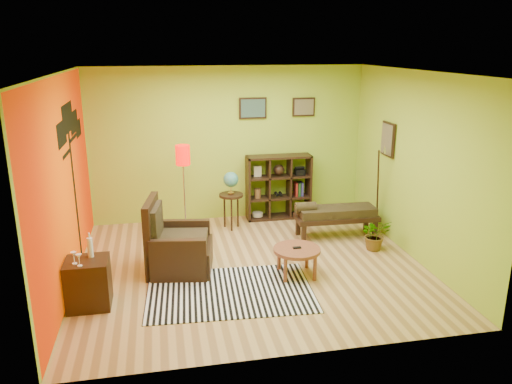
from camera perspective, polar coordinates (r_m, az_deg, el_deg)
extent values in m
plane|color=tan|center=(7.46, -0.53, -8.48)|extent=(5.00, 5.00, 0.00)
cube|color=#A1C631|center=(9.15, -3.17, 5.46)|extent=(5.00, 0.04, 2.80)
cube|color=#A1C631|center=(4.89, 4.33, -4.52)|extent=(5.00, 0.04, 2.80)
cube|color=#A1C631|center=(6.99, -21.15, 0.86)|extent=(0.04, 4.50, 2.80)
cube|color=#A1C631|center=(7.83, 17.76, 2.79)|extent=(0.04, 4.50, 2.80)
cube|color=white|center=(6.77, -0.59, 13.54)|extent=(5.00, 4.50, 0.04)
cube|color=#FF5100|center=(6.98, -20.99, 0.87)|extent=(0.01, 4.45, 2.75)
cube|color=black|center=(7.59, -19.93, -0.57)|extent=(0.01, 0.14, 2.10)
cube|color=black|center=(6.89, -21.32, 6.20)|extent=(0.01, 0.65, 0.32)
cube|color=black|center=(7.41, -20.73, 7.93)|extent=(0.01, 0.85, 0.40)
cube|color=black|center=(7.92, -20.08, 7.53)|extent=(0.01, 0.70, 0.32)
cube|color=black|center=(8.28, -19.64, 6.87)|extent=(0.01, 0.50, 0.26)
cube|color=black|center=(9.09, -0.37, 9.56)|extent=(0.50, 0.03, 0.38)
cube|color=#44695B|center=(9.07, -0.34, 9.54)|extent=(0.44, 0.01, 0.32)
cube|color=black|center=(9.32, 5.47, 9.66)|extent=(0.42, 0.03, 0.34)
cube|color=olive|center=(9.29, 5.51, 9.64)|extent=(0.36, 0.01, 0.28)
cube|color=black|center=(8.54, 14.87, 5.84)|extent=(0.03, 0.44, 0.56)
cube|color=olive|center=(8.53, 14.72, 5.84)|extent=(0.01, 0.38, 0.50)
cylinder|color=black|center=(8.69, 13.74, 0.19)|extent=(0.23, 0.34, 1.46)
cone|color=silver|center=(8.38, 14.50, 4.77)|extent=(0.08, 0.09, 0.16)
cube|color=white|center=(6.76, -3.00, -11.25)|extent=(2.26, 1.56, 0.01)
cylinder|color=brown|center=(7.06, 4.69, -6.60)|extent=(0.66, 0.66, 0.05)
cylinder|color=brown|center=(7.38, 5.85, -7.32)|extent=(0.05, 0.05, 0.36)
cylinder|color=brown|center=(7.29, 2.65, -7.56)|extent=(0.05, 0.05, 0.36)
cylinder|color=brown|center=(7.01, 6.75, -8.66)|extent=(0.05, 0.05, 0.36)
cylinder|color=brown|center=(6.92, 3.38, -8.95)|extent=(0.05, 0.05, 0.36)
cube|color=black|center=(7.05, 4.70, -6.35)|extent=(0.11, 0.05, 0.02)
cube|color=black|center=(7.36, -8.48, -7.37)|extent=(0.98, 0.96, 0.39)
cube|color=black|center=(7.29, -11.80, -4.89)|extent=(0.23, 0.84, 1.07)
cube|color=black|center=(6.95, -8.88, -7.82)|extent=(0.78, 0.22, 0.62)
cube|color=black|center=(7.68, -8.20, -5.37)|extent=(0.78, 0.22, 0.62)
cube|color=#FCD271|center=(7.25, -8.34, -5.47)|extent=(0.78, 0.76, 0.14)
cube|color=#FCD271|center=(7.21, -11.28, -3.45)|extent=(0.19, 0.63, 0.49)
cube|color=black|center=(6.62, -18.62, -9.85)|extent=(0.52, 0.48, 0.62)
cylinder|color=white|center=(6.53, -18.43, -6.03)|extent=(0.07, 0.07, 0.25)
cylinder|color=white|center=(6.47, -18.55, -4.76)|extent=(0.02, 0.02, 0.07)
cylinder|color=white|center=(6.44, -20.02, -7.68)|extent=(0.06, 0.06, 0.01)
cylinder|color=white|center=(6.42, -20.07, -7.27)|extent=(0.01, 0.01, 0.09)
cone|color=white|center=(6.39, -20.13, -6.70)|extent=(0.07, 0.07, 0.06)
cylinder|color=white|center=(6.35, -19.50, -7.95)|extent=(0.06, 0.06, 0.01)
cylinder|color=white|center=(6.33, -19.54, -7.54)|extent=(0.01, 0.01, 0.09)
cone|color=white|center=(6.30, -19.60, -6.96)|extent=(0.07, 0.07, 0.06)
cylinder|color=silver|center=(8.61, -7.98, -5.02)|extent=(0.24, 0.24, 0.03)
cylinder|color=silver|center=(8.37, -8.17, -0.42)|extent=(0.02, 0.02, 1.47)
cylinder|color=#FF0700|center=(8.20, -8.37, 4.20)|extent=(0.23, 0.23, 0.32)
cylinder|color=black|center=(8.75, -2.87, -0.36)|extent=(0.42, 0.42, 0.04)
cylinder|color=black|center=(8.92, -2.09, -2.17)|extent=(0.03, 0.03, 0.59)
cylinder|color=black|center=(8.91, -3.62, -2.20)|extent=(0.03, 0.03, 0.59)
cylinder|color=black|center=(8.72, -2.81, -2.62)|extent=(0.03, 0.03, 0.59)
cylinder|color=gold|center=(8.74, -2.87, -0.10)|extent=(0.11, 0.11, 0.02)
cylinder|color=gold|center=(8.72, -2.88, 0.30)|extent=(0.02, 0.02, 0.11)
sphere|color=teal|center=(8.67, -2.90, 1.44)|extent=(0.26, 0.26, 0.26)
cube|color=black|center=(9.18, -0.92, 0.37)|extent=(0.04, 0.35, 1.20)
cube|color=black|center=(9.44, 6.02, 0.75)|extent=(0.04, 0.35, 1.20)
cube|color=black|center=(9.47, 2.55, -2.81)|extent=(1.20, 0.35, 0.04)
cube|color=black|center=(9.15, 2.64, 4.06)|extent=(1.20, 0.35, 0.04)
cube|color=black|center=(9.25, 1.39, 0.50)|extent=(0.03, 0.33, 1.12)
cube|color=black|center=(9.34, 3.79, 0.63)|extent=(0.03, 0.33, 1.12)
cube|color=black|center=(9.35, 2.58, -0.61)|extent=(1.12, 0.33, 0.03)
cube|color=black|center=(9.24, 2.61, 1.76)|extent=(1.12, 0.33, 0.03)
cylinder|color=#BBAB8A|center=(9.36, 0.18, -2.56)|extent=(0.20, 0.20, 0.07)
sphere|color=black|center=(9.21, 2.62, 2.54)|extent=(0.20, 0.20, 0.20)
cube|color=black|center=(9.32, 5.01, 2.29)|extent=(0.18, 0.15, 0.10)
cylinder|color=black|center=(9.32, 2.35, -0.21)|extent=(0.06, 0.12, 0.06)
cylinder|color=black|center=(9.34, 2.83, -0.19)|extent=(0.06, 0.12, 0.06)
ellipsoid|color=#384C26|center=(9.54, 4.89, -2.19)|extent=(0.18, 0.18, 0.09)
cylinder|color=brown|center=(9.24, 0.18, -0.16)|extent=(0.12, 0.12, 0.18)
cube|color=#BBAB8A|center=(9.13, 0.18, 2.37)|extent=(0.14, 0.03, 0.20)
cube|color=maroon|center=(9.39, 4.55, 0.32)|extent=(0.04, 0.18, 0.26)
cube|color=#1E4C1E|center=(9.41, 4.87, 0.34)|extent=(0.04, 0.18, 0.26)
cube|color=navy|center=(9.42, 5.19, 0.36)|extent=(0.04, 0.18, 0.26)
cube|color=black|center=(8.53, 9.19, -2.88)|extent=(1.40, 0.54, 0.08)
cube|color=#FCD271|center=(8.50, 9.22, -2.19)|extent=(1.30, 0.48, 0.14)
cylinder|color=#FCD271|center=(8.31, 5.68, -1.76)|extent=(0.35, 0.19, 0.18)
cube|color=black|center=(8.98, 12.47, -3.39)|extent=(0.07, 0.07, 0.31)
cube|color=black|center=(8.61, 4.82, -3.91)|extent=(0.07, 0.07, 0.31)
cube|color=black|center=(8.64, 13.43, -4.26)|extent=(0.07, 0.07, 0.31)
cube|color=black|center=(8.25, 5.49, -4.86)|extent=(0.07, 0.07, 0.31)
imported|color=#26661E|center=(8.19, 13.44, -5.09)|extent=(0.46, 0.51, 0.40)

